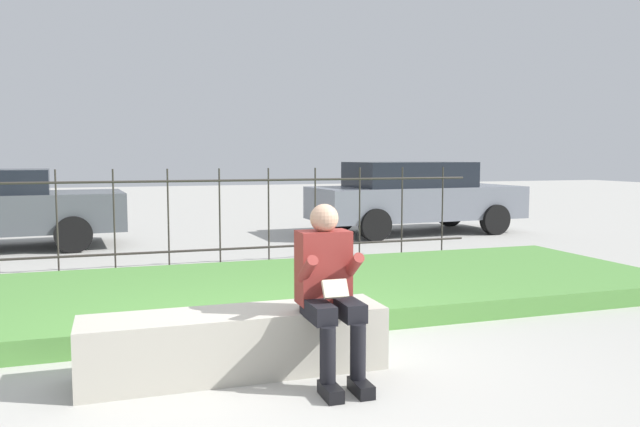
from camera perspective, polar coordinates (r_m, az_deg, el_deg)
The scene contains 6 objects.
ground_plane at distance 4.89m, azimuth -4.84°, elevation -14.10°, with size 60.00×60.00×0.00m, color #B2AFA8.
stone_bench at distance 4.78m, azimuth -7.68°, elevation -11.93°, with size 2.24×0.53×0.47m.
person_seated_reader at distance 4.53m, azimuth 0.77°, elevation -6.46°, with size 0.42×0.73×1.27m.
grass_berm at distance 6.98m, azimuth -9.19°, elevation -7.38°, with size 10.58×3.08×0.20m.
iron_fence at distance 8.94m, azimuth -11.41°, elevation -0.35°, with size 8.58×0.03×1.45m.
car_parked_right at distance 13.26m, azimuth 8.62°, elevation 1.61°, with size 4.52×2.06×1.50m.
Camera 1 is at (-1.07, -4.49, 1.62)m, focal length 35.00 mm.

